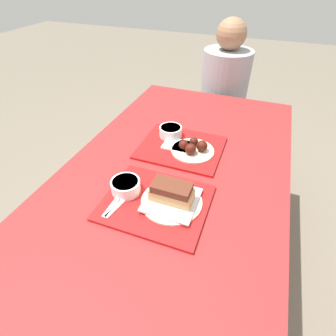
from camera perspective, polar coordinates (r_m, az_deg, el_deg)
ground_plane at (r=1.68m, az=0.31°, el=-21.86°), size 12.00×12.00×0.00m
picnic_table at (r=1.15m, az=0.42°, el=-5.41°), size 0.94×1.80×0.75m
picnic_bench_far at (r=2.19m, az=10.74°, el=9.20°), size 0.89×0.28×0.48m
tray_near at (r=0.98m, az=-2.85°, el=-7.45°), size 0.38×0.32×0.01m
tray_far at (r=1.26m, az=2.86°, el=4.49°), size 0.38×0.32×0.01m
bowl_coleslaw_near at (r=1.01m, az=-9.20°, el=-3.80°), size 0.11×0.11×0.05m
brisket_sandwich_plate at (r=0.95m, az=0.81°, el=-6.14°), size 0.23×0.23×0.09m
plastic_fork_near at (r=0.99m, az=-11.24°, el=-6.99°), size 0.02×0.17×0.00m
plastic_knife_near at (r=0.98m, az=-10.12°, el=-7.34°), size 0.05×0.17×0.00m
condiment_packet at (r=1.02m, az=-1.63°, el=-4.27°), size 0.04×0.03×0.01m
bowl_coleslaw_far at (r=1.32m, az=0.58°, el=8.05°), size 0.11×0.11×0.05m
wings_plate_far at (r=1.21m, az=5.47°, el=4.40°), size 0.20×0.20×0.06m
napkin_far at (r=1.25m, az=2.29°, el=4.95°), size 0.14×0.10×0.01m
person_seated_across at (r=2.03m, az=12.29°, el=18.09°), size 0.34×0.34×0.70m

